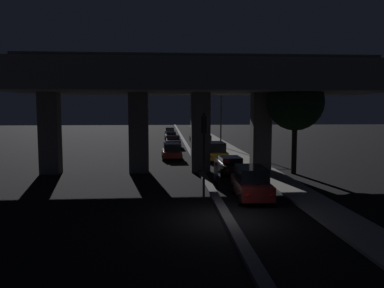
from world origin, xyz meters
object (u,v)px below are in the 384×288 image
object	(u,v)px
car_dark_blue_second_oncoming	(173,142)
street_lamp	(219,110)
car_dark_red_lead	(251,183)
pedestrian_on_sidewalk	(258,158)
traffic_light_left_of_median	(204,140)
car_dark_blue_fourth	(204,143)
car_dark_red_lead_oncoming	(172,151)
car_dark_blue_fourth_oncoming	(170,132)
car_taxi_yellow_third	(215,151)
car_silver_third_oncoming	(171,136)
car_black_sixth	(196,136)
motorcycle_blue_filtering_near	(216,175)
car_silver_fifth	(199,138)
car_black_second	(230,165)

from	to	relation	value
car_dark_blue_second_oncoming	street_lamp	bearing A→B (deg)	88.13
car_dark_red_lead	pedestrian_on_sidewalk	xyz separation A→B (m)	(2.83, 9.76, 0.11)
traffic_light_left_of_median	car_dark_blue_fourth	world-z (taller)	traffic_light_left_of_median
car_dark_red_lead_oncoming	pedestrian_on_sidewalk	bearing A→B (deg)	41.89
car_dark_red_lead_oncoming	car_dark_blue_fourth_oncoming	world-z (taller)	car_dark_red_lead_oncoming
car_dark_red_lead	car_taxi_yellow_third	xyz separation A→B (m)	(0.01, 15.41, 0.04)
car_taxi_yellow_third	car_dark_blue_second_oncoming	bearing A→B (deg)	16.99
traffic_light_left_of_median	car_dark_red_lead_oncoming	bearing A→B (deg)	95.29
car_taxi_yellow_third	car_silver_third_oncoming	xyz separation A→B (m)	(-4.01, 24.03, -0.26)
car_black_sixth	pedestrian_on_sidewalk	xyz separation A→B (m)	(2.93, -28.37, 0.31)
motorcycle_blue_filtering_near	car_silver_third_oncoming	bearing A→B (deg)	7.65
car_dark_blue_second_oncoming	motorcycle_blue_filtering_near	xyz separation A→B (m)	(2.42, -23.65, -0.17)
car_dark_red_lead	motorcycle_blue_filtering_near	bearing A→B (deg)	20.68
car_taxi_yellow_third	car_silver_fifth	size ratio (longest dim) A/B	0.94
car_dark_blue_fourth	car_dark_red_lead_oncoming	world-z (taller)	car_dark_blue_fourth
car_dark_red_lead	car_dark_blue_fourth	xyz separation A→B (m)	(-0.26, 23.90, 0.10)
car_dark_blue_fourth_oncoming	car_silver_third_oncoming	bearing A→B (deg)	2.02
car_black_sixth	street_lamp	bearing A→B (deg)	-166.42
car_dark_blue_fourth_oncoming	car_black_sixth	bearing A→B (deg)	20.47
car_taxi_yellow_third	car_black_sixth	bearing A→B (deg)	0.14
street_lamp	car_dark_blue_fourth	xyz separation A→B (m)	(-2.34, -3.81, -3.87)
car_dark_red_lead_oncoming	car_dark_blue_second_oncoming	world-z (taller)	car_dark_red_lead_oncoming
car_black_second	car_taxi_yellow_third	xyz separation A→B (m)	(-0.19, 7.13, 0.25)
car_black_second	car_dark_blue_second_oncoming	bearing A→B (deg)	10.49
car_dark_red_lead_oncoming	car_dark_blue_second_oncoming	xyz separation A→B (m)	(0.38, 10.73, -0.03)
car_dark_blue_fourth	car_black_sixth	size ratio (longest dim) A/B	0.93
car_silver_fifth	pedestrian_on_sidewalk	xyz separation A→B (m)	(3.02, -21.66, 0.00)
traffic_light_left_of_median	car_dark_blue_fourth	bearing A→B (deg)	84.14
car_black_second	car_dark_blue_fourth_oncoming	bearing A→B (deg)	4.69
car_dark_red_lead	car_silver_fifth	distance (m)	31.42
street_lamp	pedestrian_on_sidewalk	size ratio (longest dim) A/B	4.65
car_dark_blue_second_oncoming	car_silver_fifth	bearing A→B (deg)	133.86
car_dark_red_lead_oncoming	car_silver_third_oncoming	world-z (taller)	car_dark_red_lead_oncoming
car_taxi_yellow_third	car_silver_third_oncoming	size ratio (longest dim) A/B	1.03
car_dark_blue_fourth	car_dark_red_lead	bearing A→B (deg)	179.89
car_dark_red_lead_oncoming	motorcycle_blue_filtering_near	distance (m)	13.22
car_dark_red_lead_oncoming	pedestrian_on_sidewalk	xyz separation A→B (m)	(7.06, -7.44, 0.20)
car_black_sixth	motorcycle_blue_filtering_near	xyz separation A→B (m)	(-1.33, -33.85, -0.10)
car_dark_blue_fourth_oncoming	car_black_second	bearing A→B (deg)	7.62
car_taxi_yellow_third	car_dark_blue_fourth	size ratio (longest dim) A/B	1.02
car_black_second	car_silver_fifth	world-z (taller)	car_silver_fifth
car_black_sixth	car_dark_red_lead_oncoming	bearing A→B (deg)	170.65
car_dark_red_lead	car_taxi_yellow_third	world-z (taller)	car_taxi_yellow_third
pedestrian_on_sidewalk	car_dark_red_lead_oncoming	bearing A→B (deg)	133.50
motorcycle_blue_filtering_near	car_silver_fifth	bearing A→B (deg)	0.86
car_black_sixth	car_taxi_yellow_third	bearing A→B (deg)	-177.91
pedestrian_on_sidewalk	car_dark_blue_fourth_oncoming	bearing A→B (deg)	99.73
car_dark_red_lead_oncoming	car_black_sixth	bearing A→B (deg)	167.22
car_black_second	car_taxi_yellow_third	world-z (taller)	car_taxi_yellow_third
street_lamp	car_dark_red_lead	distance (m)	28.07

